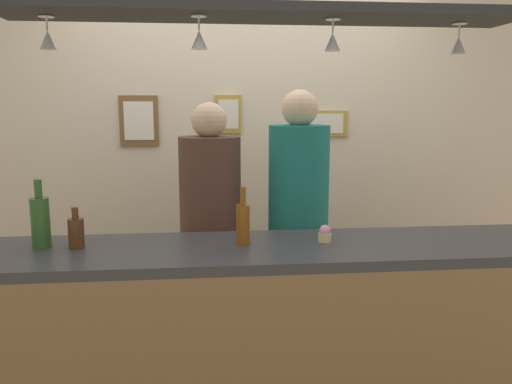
% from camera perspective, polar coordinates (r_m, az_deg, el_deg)
% --- Properties ---
extents(back_wall, '(4.40, 0.06, 2.60)m').
position_cam_1_polar(back_wall, '(3.65, -1.58, 4.30)').
color(back_wall, beige).
rests_on(back_wall, ground_plane).
extents(bar_counter, '(2.70, 0.55, 1.03)m').
position_cam_1_polar(bar_counter, '(2.25, 1.61, -15.31)').
color(bar_counter, '#38383D').
rests_on(bar_counter, ground_plane).
extents(overhead_glass_rack, '(2.20, 0.36, 0.04)m').
position_cam_1_polar(overhead_glass_rack, '(2.27, 1.07, 19.23)').
color(overhead_glass_rack, black).
extents(hanging_wineglass_far_left, '(0.07, 0.07, 0.13)m').
position_cam_1_polar(hanging_wineglass_far_left, '(2.36, -22.10, 15.46)').
color(hanging_wineglass_far_left, silver).
rests_on(hanging_wineglass_far_left, overhead_glass_rack).
extents(hanging_wineglass_left, '(0.07, 0.07, 0.13)m').
position_cam_1_polar(hanging_wineglass_left, '(2.20, -6.33, 16.55)').
color(hanging_wineglass_left, silver).
rests_on(hanging_wineglass_left, overhead_glass_rack).
extents(hanging_wineglass_center_left, '(0.07, 0.07, 0.13)m').
position_cam_1_polar(hanging_wineglass_center_left, '(2.29, 8.49, 16.24)').
color(hanging_wineglass_center_left, silver).
rests_on(hanging_wineglass_center_left, overhead_glass_rack).
extents(hanging_wineglass_center, '(0.07, 0.07, 0.13)m').
position_cam_1_polar(hanging_wineglass_center, '(2.55, 21.55, 15.01)').
color(hanging_wineglass_center, silver).
rests_on(hanging_wineglass_center, overhead_glass_rack).
extents(person_left_brown_shirt, '(0.34, 0.34, 1.66)m').
position_cam_1_polar(person_left_brown_shirt, '(2.88, -5.05, -3.29)').
color(person_left_brown_shirt, '#2D334C').
rests_on(person_left_brown_shirt, ground_plane).
extents(person_right_teal_shirt, '(0.34, 0.34, 1.72)m').
position_cam_1_polar(person_right_teal_shirt, '(2.92, 4.71, -2.23)').
color(person_right_teal_shirt, '#2D334C').
rests_on(person_right_teal_shirt, ground_plane).
extents(bottle_beer_brown_stubby, '(0.07, 0.07, 0.18)m').
position_cam_1_polar(bottle_beer_brown_stubby, '(2.36, -19.33, -4.21)').
color(bottle_beer_brown_stubby, '#512D14').
rests_on(bottle_beer_brown_stubby, bar_counter).
extents(bottle_champagne_green, '(0.08, 0.08, 0.30)m').
position_cam_1_polar(bottle_champagne_green, '(2.40, -22.81, -2.99)').
color(bottle_champagne_green, '#2D5623').
rests_on(bottle_champagne_green, bar_counter).
extents(bottle_beer_amber_tall, '(0.06, 0.06, 0.26)m').
position_cam_1_polar(bottle_beer_amber_tall, '(2.27, -1.46, -3.39)').
color(bottle_beer_amber_tall, brown).
rests_on(bottle_beer_amber_tall, bar_counter).
extents(cupcake, '(0.06, 0.06, 0.08)m').
position_cam_1_polar(cupcake, '(2.35, 7.66, -4.65)').
color(cupcake, beige).
rests_on(cupcake, bar_counter).
extents(picture_frame_lower_pair, '(0.30, 0.02, 0.18)m').
position_cam_1_polar(picture_frame_lower_pair, '(3.69, 7.88, 7.54)').
color(picture_frame_lower_pair, '#B29338').
rests_on(picture_frame_lower_pair, back_wall).
extents(picture_frame_caricature, '(0.26, 0.02, 0.34)m').
position_cam_1_polar(picture_frame_caricature, '(3.61, -12.86, 7.71)').
color(picture_frame_caricature, brown).
rests_on(picture_frame_caricature, back_wall).
extents(picture_frame_crest, '(0.18, 0.02, 0.26)m').
position_cam_1_polar(picture_frame_crest, '(3.59, -3.09, 8.62)').
color(picture_frame_crest, '#B29338').
rests_on(picture_frame_crest, back_wall).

